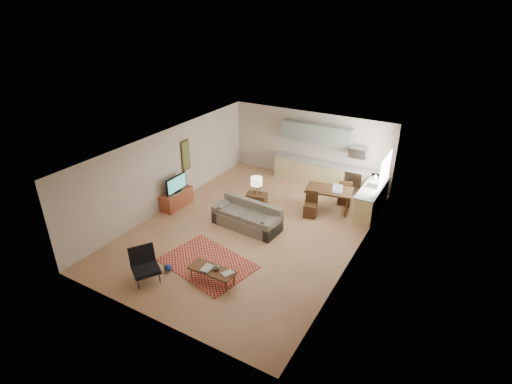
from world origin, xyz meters
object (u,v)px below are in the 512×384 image
Objects in this scene: sofa at (247,216)px; armchair at (145,266)px; coffee_table at (212,275)px; console_table at (256,204)px; dining_table at (328,199)px; tv_credenza at (177,199)px.

armchair reaches higher than sofa.
sofa is at bearing 102.49° from coffee_table.
coffee_table is 1.62× the size of console_table.
sofa is 2.63× the size of armchair.
sofa is at bearing 18.86° from armchair.
console_table is (-0.75, 3.58, 0.20)m from coffee_table.
console_table is 2.46m from dining_table.
tv_credenza is at bearing -175.11° from console_table.
sofa reaches higher than console_table.
dining_table reaches higher than console_table.
armchair reaches higher than tv_credenza.
dining_table is (4.63, 2.39, 0.10)m from tv_credenza.
console_table reaches higher than coffee_table.
console_table is at bearing 17.83° from tv_credenza.
dining_table is at bearing 27.32° from tv_credenza.
armchair is 0.56× the size of dining_table.
console_table reaches higher than tv_credenza.
dining_table is at bearing 8.37° from armchair.
dining_table is (2.68, 5.91, -0.04)m from armchair.
armchair is (-0.88, -3.55, 0.04)m from sofa.
coffee_table is 1.44× the size of armchair.
coffee_table is 1.72m from armchair.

